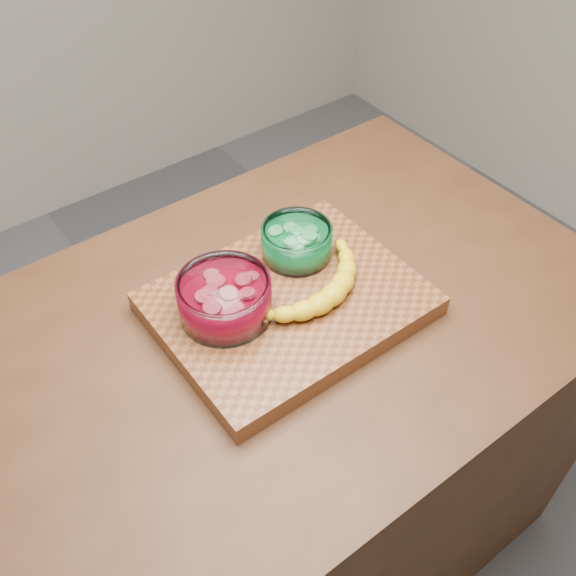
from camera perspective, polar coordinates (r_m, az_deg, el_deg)
ground at (r=1.92m, az=0.00°, el=-20.58°), size 3.50×3.50×0.00m
counter at (r=1.52m, az=0.00°, el=-13.65°), size 1.20×0.80×0.90m
cutting_board at (r=1.14m, az=0.00°, el=-1.41°), size 0.45×0.35×0.04m
bowl_red at (r=1.08m, az=-5.65°, el=-0.93°), size 0.16×0.16×0.07m
bowl_green at (r=1.18m, az=0.77°, el=4.15°), size 0.13×0.13×0.06m
banana at (r=1.12m, az=2.13°, el=0.34°), size 0.28×0.15×0.04m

